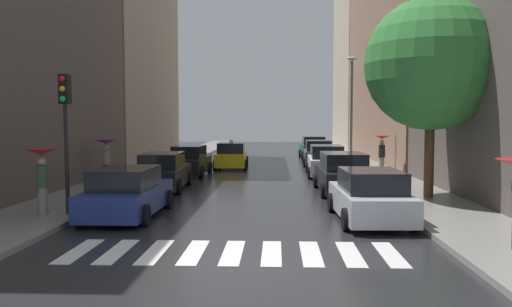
% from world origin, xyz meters
% --- Properties ---
extents(ground_plane, '(28.00, 72.00, 0.04)m').
position_xyz_m(ground_plane, '(0.00, 24.00, -0.02)').
color(ground_plane, '#242426').
extents(sidewalk_left, '(3.00, 72.00, 0.15)m').
position_xyz_m(sidewalk_left, '(-6.50, 24.00, 0.07)').
color(sidewalk_left, gray).
rests_on(sidewalk_left, ground).
extents(sidewalk_right, '(3.00, 72.00, 0.15)m').
position_xyz_m(sidewalk_right, '(6.50, 24.00, 0.07)').
color(sidewalk_right, gray).
rests_on(sidewalk_right, ground).
extents(crosswalk_stripes, '(7.65, 2.20, 0.01)m').
position_xyz_m(crosswalk_stripes, '(-0.00, 1.00, 0.01)').
color(crosswalk_stripes, silver).
rests_on(crosswalk_stripes, ground).
extents(building_left_mid, '(6.00, 16.13, 20.36)m').
position_xyz_m(building_left_mid, '(-11.00, 27.21, 10.18)').
color(building_left_mid, '#9E9384').
rests_on(building_left_mid, ground).
extents(building_right_mid, '(6.00, 21.82, 19.50)m').
position_xyz_m(building_right_mid, '(11.00, 27.92, 9.75)').
color(building_right_mid, '#8C6B56').
rests_on(building_right_mid, ground).
extents(building_right_far, '(6.00, 13.63, 25.15)m').
position_xyz_m(building_right_far, '(11.00, 45.91, 12.58)').
color(building_right_far, '#B2A38C').
rests_on(building_right_far, ground).
extents(parked_car_left_nearest, '(2.16, 4.53, 1.57)m').
position_xyz_m(parked_car_left_nearest, '(-3.72, 5.20, 0.74)').
color(parked_car_left_nearest, navy).
rests_on(parked_car_left_nearest, ground).
extents(parked_car_left_second, '(2.15, 4.74, 1.63)m').
position_xyz_m(parked_car_left_second, '(-3.99, 11.39, 0.76)').
color(parked_car_left_second, black).
rests_on(parked_car_left_second, ground).
extents(parked_car_left_third, '(2.09, 4.08, 1.66)m').
position_xyz_m(parked_car_left_third, '(-3.80, 16.99, 0.77)').
color(parked_car_left_third, black).
rests_on(parked_car_left_third, ground).
extents(parked_car_right_nearest, '(2.23, 4.36, 1.57)m').
position_xyz_m(parked_car_right_nearest, '(3.84, 4.81, 0.74)').
color(parked_car_right_nearest, '#B2B7BF').
rests_on(parked_car_right_nearest, ground).
extents(parked_car_right_second, '(2.18, 4.69, 1.70)m').
position_xyz_m(parked_car_right_second, '(3.77, 10.68, 0.80)').
color(parked_car_right_second, black).
rests_on(parked_car_right_second, ground).
extents(parked_car_right_third, '(2.18, 4.74, 1.70)m').
position_xyz_m(parked_car_right_third, '(3.71, 17.02, 0.79)').
color(parked_car_right_third, silver).
rests_on(parked_car_right_third, ground).
extents(parked_car_right_fourth, '(2.19, 4.28, 1.70)m').
position_xyz_m(parked_car_right_fourth, '(3.82, 23.47, 0.79)').
color(parked_car_right_fourth, '#474C51').
rests_on(parked_car_right_fourth, ground).
extents(parked_car_right_fifth, '(2.20, 4.05, 1.74)m').
position_xyz_m(parked_car_right_fifth, '(3.94, 30.01, 0.81)').
color(parked_car_right_fifth, '#0C4C2D').
rests_on(parked_car_right_fifth, ground).
extents(taxi_midroad, '(2.17, 4.53, 1.81)m').
position_xyz_m(taxi_midroad, '(-1.90, 21.55, 0.76)').
color(taxi_midroad, yellow).
rests_on(taxi_midroad, ground).
extents(pedestrian_near_tree, '(0.93, 0.93, 2.06)m').
position_xyz_m(pedestrian_near_tree, '(6.82, 17.51, 1.60)').
color(pedestrian_near_tree, gray).
rests_on(pedestrian_near_tree, sidewalk_right).
extents(pedestrian_by_kerb, '(1.10, 1.10, 1.99)m').
position_xyz_m(pedestrian_by_kerb, '(-7.07, 12.94, 1.65)').
color(pedestrian_by_kerb, brown).
rests_on(pedestrian_by_kerb, sidewalk_left).
extents(pedestrian_far_side, '(0.99, 0.99, 2.03)m').
position_xyz_m(pedestrian_far_side, '(-6.21, 4.69, 1.62)').
color(pedestrian_far_side, gray).
rests_on(pedestrian_far_side, sidewalk_left).
extents(street_tree_right, '(4.96, 4.96, 7.48)m').
position_xyz_m(street_tree_right, '(6.75, 8.71, 5.14)').
color(street_tree_right, '#513823').
rests_on(street_tree_right, sidewalk_right).
extents(traffic_light_left_corner, '(0.30, 0.42, 4.30)m').
position_xyz_m(traffic_light_left_corner, '(-5.45, 4.71, 3.29)').
color(traffic_light_left_corner, black).
rests_on(traffic_light_left_corner, sidewalk_left).
extents(lamp_post_right, '(0.60, 0.28, 6.75)m').
position_xyz_m(lamp_post_right, '(5.55, 20.42, 4.05)').
color(lamp_post_right, '#595B60').
rests_on(lamp_post_right, sidewalk_right).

